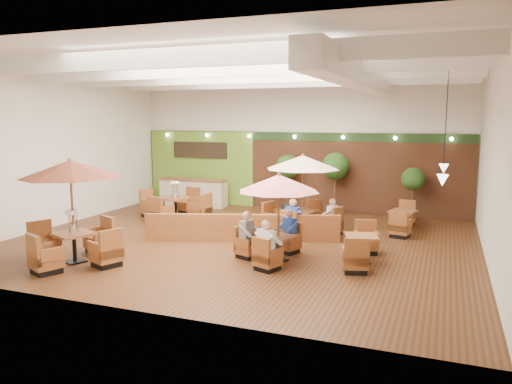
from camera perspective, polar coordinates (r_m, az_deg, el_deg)
The scene contains 17 objects.
room at distance 16.25m, azimuth 0.74°, elevation 7.81°, with size 14.04×14.00×5.52m.
service_counter at distance 21.95m, azimuth -7.18°, elevation -0.05°, with size 3.00×0.75×1.18m.
booth_divider at distance 15.61m, azimuth -1.62°, elevation -4.09°, with size 6.11×0.18×0.85m, color brown.
table_0 at distance 13.91m, azimuth -20.34°, elevation -0.11°, with size 2.92×2.92×2.79m.
table_1 at distance 13.22m, azimuth 2.38°, elevation -0.61°, with size 2.35×2.49×2.40m.
table_2 at distance 16.49m, azimuth 5.33°, elevation 1.44°, with size 2.74×2.74×2.66m.
table_3 at distance 19.25m, azimuth -9.19°, elevation -1.72°, with size 2.90×2.90×1.60m.
table_4 at distance 13.64m, azimuth 11.92°, elevation -6.43°, with size 1.05×2.63×0.93m.
table_5 at distance 17.62m, azimuth 16.43°, elevation -3.24°, with size 0.97×2.52×0.91m.
topiary_0 at distance 20.35m, azimuth 3.62°, elevation 2.61°, with size 1.00×1.00×2.33m.
topiary_1 at distance 19.85m, azimuth 9.04°, elevation 2.66°, with size 1.06×1.06×2.47m.
topiary_2 at distance 19.50m, azimuth 17.50°, elevation 1.21°, with size 0.86×0.86×1.99m.
diner_0 at distance 12.58m, azimuth 1.31°, elevation -5.53°, with size 0.47×0.44×0.85m.
diner_1 at distance 14.20m, azimuth 3.69°, elevation -4.00°, with size 0.45×0.44×0.79m.
diner_2 at distance 13.68m, azimuth -0.91°, elevation -4.40°, with size 0.39×0.44×0.83m.
diner_3 at distance 15.73m, azimuth 4.32°, elevation -2.69°, with size 0.45×0.38×0.85m.
diner_4 at distance 16.42m, azimuth 8.54°, elevation -2.39°, with size 0.37×0.42×0.77m.
Camera 1 is at (5.87, -14.03, 3.83)m, focal length 35.00 mm.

